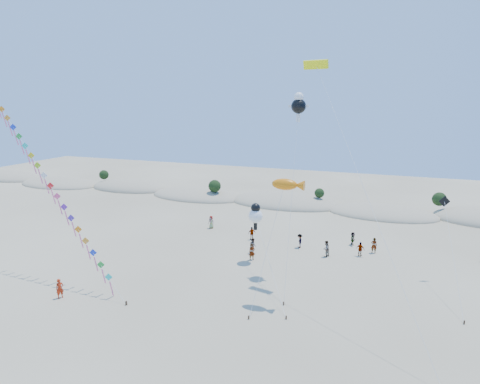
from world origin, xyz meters
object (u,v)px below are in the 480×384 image
Objects in this scene: kite_train at (32,157)px; parafoil_kite at (318,69)px; flyer_foreground at (60,289)px; fish_kite at (288,185)px.

parafoil_kite is at bearing 16.26° from kite_train.
fish_kite is at bearing -38.94° from flyer_foreground.
parafoil_kite is 30.13m from flyer_foreground.
fish_kite is at bearing 4.70° from kite_train.
kite_train is 14.07× the size of flyer_foreground.
kite_train is at bearing -175.30° from fish_kite.
fish_kite is 6.02× the size of flyer_foreground.
parafoil_kite is (26.65, 7.77, 8.25)m from kite_train.
flyer_foreground is at bearing -147.25° from parafoil_kite.
flyer_foreground is at bearing -35.16° from kite_train.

